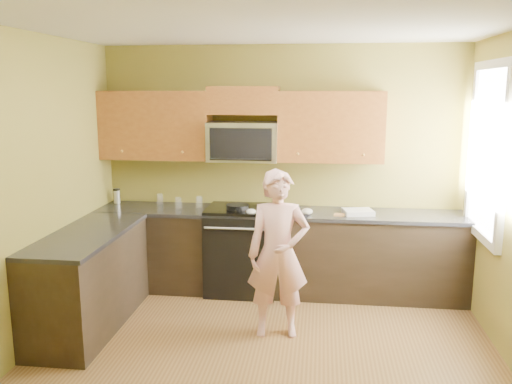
% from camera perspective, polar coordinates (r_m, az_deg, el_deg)
% --- Properties ---
extents(floor, '(4.00, 4.00, 0.00)m').
position_cam_1_polar(floor, '(4.52, 0.52, -18.41)').
color(floor, brown).
rests_on(floor, ground).
extents(ceiling, '(4.00, 4.00, 0.00)m').
position_cam_1_polar(ceiling, '(3.97, 0.59, 17.92)').
color(ceiling, white).
rests_on(ceiling, ground).
extents(wall_back, '(4.00, 0.00, 4.00)m').
position_cam_1_polar(wall_back, '(6.00, 2.72, 2.63)').
color(wall_back, olive).
rests_on(wall_back, ground).
extents(wall_front, '(4.00, 0.00, 4.00)m').
position_cam_1_polar(wall_front, '(2.15, -5.67, -12.97)').
color(wall_front, olive).
rests_on(wall_front, ground).
extents(wall_left, '(0.00, 4.00, 4.00)m').
position_cam_1_polar(wall_left, '(4.70, -24.47, -0.69)').
color(wall_left, olive).
rests_on(wall_left, ground).
extents(cabinet_back_run, '(4.00, 0.60, 0.88)m').
position_cam_1_polar(cabinet_back_run, '(5.91, 2.42, -6.56)').
color(cabinet_back_run, black).
rests_on(cabinet_back_run, floor).
extents(cabinet_left_run, '(0.60, 1.60, 0.88)m').
position_cam_1_polar(cabinet_left_run, '(5.31, -17.49, -9.14)').
color(cabinet_left_run, black).
rests_on(cabinet_left_run, floor).
extents(countertop_back, '(4.00, 0.62, 0.04)m').
position_cam_1_polar(countertop_back, '(5.78, 2.45, -2.23)').
color(countertop_back, black).
rests_on(countertop_back, cabinet_back_run).
extents(countertop_left, '(0.62, 1.60, 0.04)m').
position_cam_1_polar(countertop_left, '(5.17, -17.68, -4.35)').
color(countertop_left, black).
rests_on(countertop_left, cabinet_left_run).
extents(stove, '(0.76, 0.65, 0.95)m').
position_cam_1_polar(stove, '(5.92, -1.48, -6.17)').
color(stove, black).
rests_on(stove, floor).
extents(microwave, '(0.76, 0.40, 0.42)m').
position_cam_1_polar(microwave, '(5.83, -1.35, 3.39)').
color(microwave, silver).
rests_on(microwave, wall_back).
extents(upper_cab_left, '(1.22, 0.33, 0.75)m').
position_cam_1_polar(upper_cab_left, '(6.09, -10.58, 3.53)').
color(upper_cab_left, brown).
rests_on(upper_cab_left, wall_back).
extents(upper_cab_right, '(1.12, 0.33, 0.75)m').
position_cam_1_polar(upper_cab_right, '(5.80, 7.94, 3.25)').
color(upper_cab_right, brown).
rests_on(upper_cab_right, wall_back).
extents(upper_cab_over_mw, '(0.76, 0.33, 0.30)m').
position_cam_1_polar(upper_cab_over_mw, '(5.81, -1.33, 9.80)').
color(upper_cab_over_mw, brown).
rests_on(upper_cab_over_mw, wall_back).
extents(window, '(0.06, 1.06, 1.66)m').
position_cam_1_polar(window, '(5.37, 23.67, 3.97)').
color(window, white).
rests_on(window, wall_right).
extents(woman, '(0.60, 0.43, 1.53)m').
position_cam_1_polar(woman, '(4.81, 2.41, -6.66)').
color(woman, '#F07878').
rests_on(woman, floor).
extents(frying_pan, '(0.28, 0.44, 0.05)m').
position_cam_1_polar(frying_pan, '(5.72, -2.00, -1.85)').
color(frying_pan, black).
rests_on(frying_pan, stove).
extents(butter_tub, '(0.12, 0.12, 0.08)m').
position_cam_1_polar(butter_tub, '(5.57, 2.52, -2.52)').
color(butter_tub, '#FDF842').
rests_on(butter_tub, countertop_back).
extents(toast_slice, '(0.12, 0.12, 0.01)m').
position_cam_1_polar(toast_slice, '(5.62, 8.94, -2.44)').
color(toast_slice, '#B27F47').
rests_on(toast_slice, countertop_back).
extents(napkin_a, '(0.11, 0.12, 0.06)m').
position_cam_1_polar(napkin_a, '(5.59, -0.53, -2.15)').
color(napkin_a, silver).
rests_on(napkin_a, countertop_back).
extents(napkin_b, '(0.15, 0.16, 0.07)m').
position_cam_1_polar(napkin_b, '(5.62, 5.49, -2.09)').
color(napkin_b, silver).
rests_on(napkin_b, countertop_back).
extents(dish_towel, '(0.34, 0.30, 0.05)m').
position_cam_1_polar(dish_towel, '(5.71, 10.91, -2.12)').
color(dish_towel, white).
rests_on(dish_towel, countertop_back).
extents(travel_mug, '(0.08, 0.08, 0.17)m').
position_cam_1_polar(travel_mug, '(6.37, -14.67, -1.15)').
color(travel_mug, silver).
rests_on(travel_mug, countertop_back).
extents(glass_a, '(0.09, 0.09, 0.12)m').
position_cam_1_polar(glass_a, '(5.95, -8.33, -1.16)').
color(glass_a, silver).
rests_on(glass_a, countertop_back).
extents(glass_b, '(0.08, 0.08, 0.12)m').
position_cam_1_polar(glass_b, '(6.20, -10.28, -0.73)').
color(glass_b, silver).
rests_on(glass_b, countertop_back).
extents(glass_c, '(0.09, 0.09, 0.12)m').
position_cam_1_polar(glass_c, '(5.97, -6.12, -1.07)').
color(glass_c, silver).
rests_on(glass_c, countertop_back).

